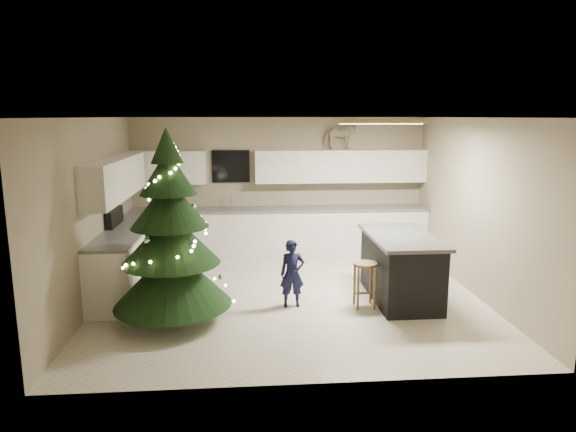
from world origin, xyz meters
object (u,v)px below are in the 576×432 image
object	(u,v)px
island	(400,267)
rocking_horse	(340,135)
toddler	(292,274)
christmas_tree	(171,244)
bar_stool	(365,274)

from	to	relation	value
island	rocking_horse	distance (m)	3.12
toddler	island	bearing A→B (deg)	2.82
christmas_tree	toddler	size ratio (longest dim) A/B	2.64
bar_stool	island	bearing A→B (deg)	24.42
toddler	rocking_horse	world-z (taller)	rocking_horse
island	toddler	world-z (taller)	island
island	bar_stool	size ratio (longest dim) A/B	2.68
bar_stool	rocking_horse	size ratio (longest dim) A/B	1.05
rocking_horse	christmas_tree	bearing A→B (deg)	141.71
rocking_horse	toddler	bearing A→B (deg)	160.30
island	toddler	distance (m)	1.59
island	christmas_tree	bearing A→B (deg)	-169.96
island	bar_stool	distance (m)	0.64
rocking_horse	bar_stool	bearing A→B (deg)	-179.49
bar_stool	christmas_tree	xyz separation A→B (m)	(-2.58, -0.30, 0.55)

